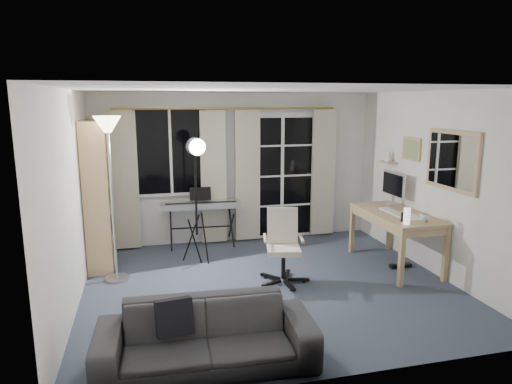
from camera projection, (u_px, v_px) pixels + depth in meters
floor at (269, 286)px, 5.71m from camera, size 4.50×4.00×0.02m
window at (170, 151)px, 7.04m from camera, size 1.20×0.08×1.40m
french_door at (281, 177)px, 7.56m from camera, size 1.32×0.09×2.11m
curtains at (230, 176)px, 7.25m from camera, size 3.60×0.07×2.13m
bookshelf at (95, 198)px, 6.24m from camera, size 0.35×0.95×2.02m
torchiere_lamp at (109, 150)px, 5.56m from camera, size 0.35×0.35×2.09m
keyboard_piano at (201, 206)px, 7.04m from camera, size 1.24×0.64×0.89m
studio_light at (196, 162)px, 6.19m from camera, size 0.37×0.38×1.82m
office_chair at (283, 239)px, 5.79m from camera, size 0.65×0.64×0.94m
desk at (396, 219)px, 6.27m from camera, size 0.73×1.44×0.77m
monitor at (393, 185)px, 6.67m from camera, size 0.19×0.55×0.48m
desk_clutter at (401, 229)px, 6.05m from camera, size 0.44×0.87×0.97m
mug at (425, 217)px, 5.78m from camera, size 0.13×0.10×0.13m
wall_mirror at (452, 161)px, 5.59m from camera, size 0.04×0.94×0.74m
framed_print at (411, 149)px, 6.44m from camera, size 0.03×0.42×0.32m
wall_shelf at (388, 158)px, 6.94m from camera, size 0.16×0.30×0.18m
sofa at (206, 326)px, 3.93m from camera, size 1.90×0.64×0.73m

